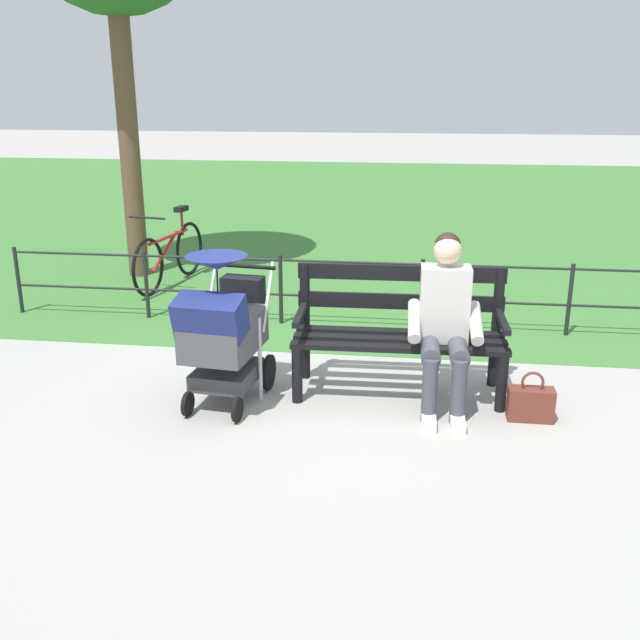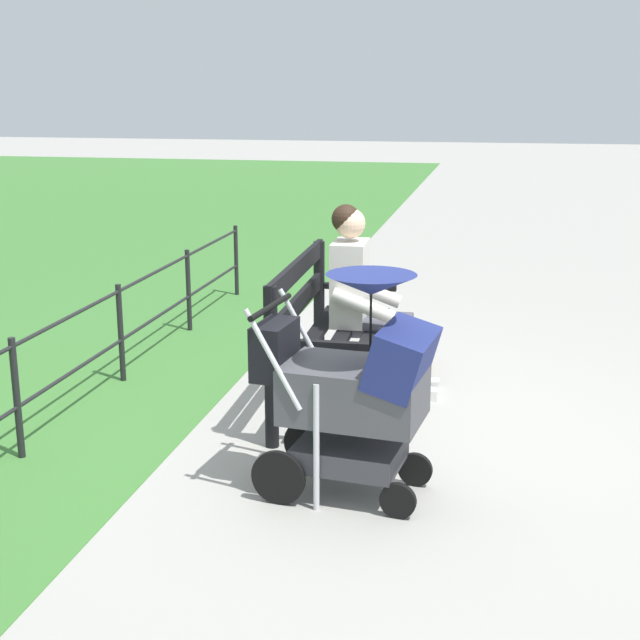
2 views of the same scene
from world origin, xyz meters
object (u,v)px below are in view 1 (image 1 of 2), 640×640
Objects in this scene: stroller at (223,328)px; handbag at (531,403)px; person_on_bench at (445,318)px; bicycle at (170,255)px; park_bench at (399,326)px.

stroller reaches higher than handbag.
bicycle is at bearing -43.94° from person_on_bench.
bicycle is (2.76, -2.75, -0.16)m from park_bench.
person_on_bench is at bearing 136.06° from bicycle.
person_on_bench is 0.78× the size of bicycle.
bicycle is (3.71, -3.17, 0.24)m from handbag.
handbag is at bearing 156.24° from park_bench.
stroller is 0.70× the size of bicycle.
person_on_bench reaches higher than handbag.
handbag is (-0.95, 0.42, -0.40)m from park_bench.
person_on_bench is 1.11× the size of stroller.
person_on_bench reaches higher than stroller.
park_bench is 0.42m from person_on_bench.
person_on_bench is at bearing -172.90° from stroller.
bicycle is (3.08, -2.97, -0.31)m from person_on_bench.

